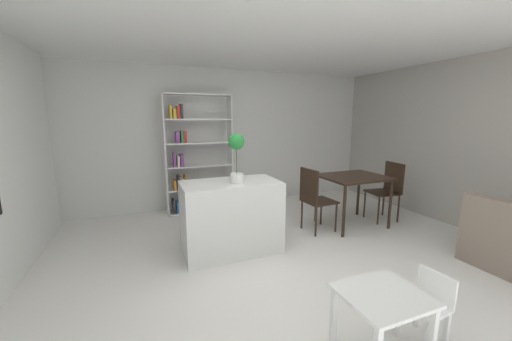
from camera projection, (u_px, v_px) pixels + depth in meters
name	position (u px, v px, depth m)	size (l,w,h in m)	color
ground_plane	(279.00, 274.00, 3.09)	(8.88, 8.88, 0.00)	silver
ceiling_slab	(283.00, 16.00, 2.62)	(6.46, 5.61, 0.06)	white
back_partition	(215.00, 139.00, 5.40)	(6.46, 0.06, 2.55)	silver
right_partition_gray	(484.00, 146.00, 4.02)	(0.06, 5.61, 2.55)	#B2ADA3
kitchen_island	(231.00, 217.00, 3.56)	(1.18, 0.65, 0.90)	white
potted_plant_on_island	(236.00, 153.00, 3.37)	(0.19, 0.19, 0.59)	white
open_bookshelf	(193.00, 155.00, 5.00)	(1.17, 0.30, 2.07)	white
child_table	(382.00, 305.00, 1.94)	(0.55, 0.49, 0.50)	white
child_chair_right	(428.00, 303.00, 2.13)	(0.31, 0.31, 0.53)	white
dining_table	(353.00, 182.00, 4.40)	(0.97, 0.81, 0.79)	black
dining_chair_island_side	(314.00, 195.00, 4.16)	(0.46, 0.43, 0.95)	black
dining_chair_window_side	(388.00, 186.00, 4.66)	(0.48, 0.46, 0.95)	black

